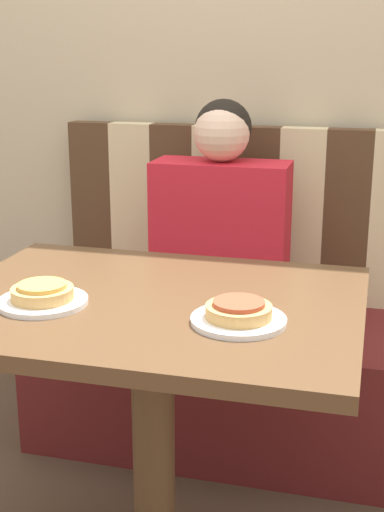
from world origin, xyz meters
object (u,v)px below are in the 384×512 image
pizza_left (42,292)px  pizza_right (239,310)px  person (221,219)px  plate_left (43,302)px  plate_right (238,320)px

pizza_left → pizza_right: same height
person → pizza_left: person is taller
person → plate_left: person is taller
pizza_right → person: bearing=104.9°
person → pizza_right: (0.22, -0.81, 0.01)m
pizza_left → pizza_right: 0.43m
plate_left → pizza_left: size_ratio=1.44×
person → pizza_right: size_ratio=5.17×
person → pizza_right: bearing=-75.1°
person → pizza_right: 0.84m
person → plate_left: 0.84m
plate_left → pizza_left: 0.02m
plate_right → pizza_left: (-0.43, 0.00, 0.02)m
plate_right → pizza_left: 0.43m
pizza_left → pizza_right: (0.43, 0.00, 0.00)m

